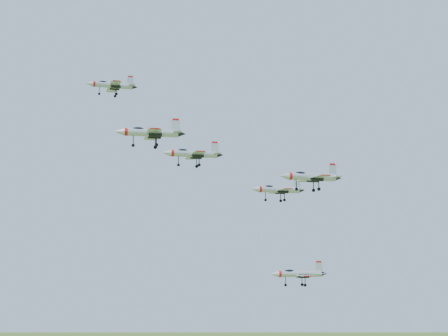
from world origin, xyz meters
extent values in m
cylinder|color=#B2B9C0|center=(-14.52, 14.32, 163.23)|extent=(8.40, 2.31, 1.20)
cone|color=#B2B9C0|center=(-19.46, 13.65, 163.23)|extent=(1.81, 1.41, 1.20)
cone|color=black|center=(-9.76, 14.97, 163.23)|extent=(1.42, 1.19, 1.02)
ellipsoid|color=black|center=(-16.53, 14.05, 163.69)|extent=(2.13, 1.13, 0.76)
cube|color=#B2B9C0|center=(-13.99, 11.79, 163.00)|extent=(2.65, 4.31, 0.13)
cube|color=#B2B9C0|center=(-14.68, 16.91, 163.00)|extent=(2.65, 4.31, 0.13)
cube|color=#B2B9C0|center=(-10.76, 14.83, 164.48)|extent=(1.39, 0.30, 1.94)
cube|color=red|center=(-10.76, 14.83, 165.50)|extent=(1.02, 0.26, 0.32)
cylinder|color=#B2B9C0|center=(1.48, 1.83, 146.89)|extent=(9.21, 2.04, 1.32)
cone|color=#B2B9C0|center=(-3.98, 1.40, 146.89)|extent=(1.93, 1.46, 1.32)
cone|color=black|center=(6.74, 2.25, 146.89)|extent=(1.50, 1.23, 1.12)
ellipsoid|color=black|center=(-0.74, 1.66, 147.39)|extent=(2.30, 1.12, 0.84)
cube|color=#B2B9C0|center=(1.91, -0.98, 146.64)|extent=(2.68, 4.64, 0.14)
cube|color=#B2B9C0|center=(1.46, 4.68, 146.64)|extent=(2.68, 4.64, 0.14)
cube|color=#B2B9C0|center=(5.63, 2.16, 148.26)|extent=(1.53, 0.24, 2.13)
cube|color=red|center=(5.63, 2.16, 149.38)|extent=(1.12, 0.23, 0.36)
cylinder|color=#B2B9C0|center=(-8.31, -22.81, 146.07)|extent=(8.22, 1.32, 1.18)
cone|color=#B2B9C0|center=(-13.23, -22.89, 146.07)|extent=(1.66, 1.21, 1.18)
cone|color=black|center=(-3.57, -22.74, 146.07)|extent=(1.29, 1.03, 1.01)
ellipsoid|color=black|center=(-10.31, -22.85, 146.52)|extent=(2.02, 0.88, 0.75)
cube|color=#B2B9C0|center=(-8.09, -25.36, 145.84)|extent=(2.16, 4.04, 0.13)
cube|color=#B2B9C0|center=(-8.17, -20.26, 145.84)|extent=(2.16, 4.04, 0.13)
cube|color=#B2B9C0|center=(-4.57, -22.75, 147.30)|extent=(1.37, 0.13, 1.91)
cube|color=red|center=(-4.57, -22.75, 148.30)|extent=(1.00, 0.14, 0.32)
cylinder|color=#B2B9C0|center=(20.36, 8.63, 140.88)|extent=(9.00, 2.11, 1.29)
cone|color=#B2B9C0|center=(15.04, 8.14, 140.88)|extent=(1.90, 1.45, 1.29)
cone|color=black|center=(25.50, 9.11, 140.88)|extent=(1.48, 1.22, 1.10)
ellipsoid|color=black|center=(18.19, 8.43, 141.36)|extent=(2.26, 1.12, 0.82)
cube|color=#B2B9C0|center=(20.82, 5.89, 140.63)|extent=(2.67, 4.55, 0.14)
cube|color=#B2B9C0|center=(20.31, 11.41, 140.63)|extent=(2.67, 4.55, 0.14)
cube|color=#B2B9C0|center=(24.41, 9.01, 142.21)|extent=(1.49, 0.26, 2.08)
cube|color=red|center=(24.41, 9.01, 143.30)|extent=(1.10, 0.24, 0.35)
cylinder|color=#B2B9C0|center=(20.07, -14.30, 140.84)|extent=(8.87, 2.29, 1.27)
cone|color=#B2B9C0|center=(14.83, -14.92, 140.84)|extent=(1.89, 1.47, 1.27)
cone|color=black|center=(25.10, -13.70, 140.84)|extent=(1.48, 1.23, 1.08)
ellipsoid|color=black|center=(17.93, -14.55, 141.32)|extent=(2.24, 1.16, 0.80)
cube|color=#B2B9C0|center=(20.58, -16.99, 140.60)|extent=(2.73, 4.53, 0.14)
cube|color=#B2B9C0|center=(19.94, -11.56, 140.60)|extent=(2.73, 4.53, 0.14)
cube|color=#B2B9C0|center=(24.04, -13.83, 142.16)|extent=(1.47, 0.29, 2.05)
cube|color=red|center=(24.04, -13.83, 143.23)|extent=(1.08, 0.26, 0.34)
cylinder|color=#B2B9C0|center=(20.69, -4.17, 123.89)|extent=(8.18, 1.33, 1.18)
cone|color=#B2B9C0|center=(15.79, -4.08, 123.89)|extent=(1.65, 1.21, 1.18)
cone|color=black|center=(25.40, -4.26, 123.89)|extent=(1.29, 1.03, 1.00)
ellipsoid|color=black|center=(18.69, -4.14, 124.34)|extent=(2.01, 0.88, 0.75)
cube|color=#B2B9C0|center=(20.82, -6.72, 123.66)|extent=(2.16, 4.03, 0.13)
cube|color=#B2B9C0|center=(20.91, -1.64, 123.66)|extent=(2.16, 4.03, 0.13)
cube|color=#B2B9C0|center=(24.40, -4.24, 125.12)|extent=(1.36, 0.13, 1.90)
cube|color=red|center=(24.40, -4.24, 126.11)|extent=(1.00, 0.15, 0.32)
camera|label=1|loc=(-13.90, -117.32, 127.91)|focal=50.00mm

